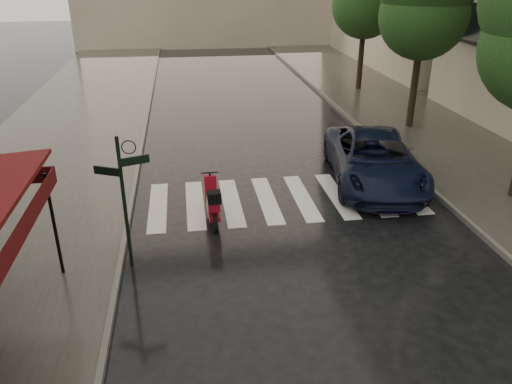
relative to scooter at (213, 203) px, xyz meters
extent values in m
plane|color=black|center=(-0.80, -4.86, -0.54)|extent=(120.00, 120.00, 0.00)
cube|color=#38332D|center=(-5.30, 7.14, -0.48)|extent=(6.00, 60.00, 0.12)
cube|color=#38332D|center=(9.45, 7.14, -0.48)|extent=(5.50, 60.00, 0.12)
cube|color=#595651|center=(-2.25, 7.14, -0.47)|extent=(0.12, 60.00, 0.16)
cube|color=#595651|center=(6.65, 7.14, -0.47)|extent=(0.12, 60.00, 0.16)
cube|color=silver|center=(-1.50, 1.14, -0.54)|extent=(0.50, 3.20, 0.01)
cube|color=silver|center=(-0.45, 1.14, -0.54)|extent=(0.50, 3.20, 0.01)
cube|color=silver|center=(0.60, 1.14, -0.54)|extent=(0.50, 3.20, 0.01)
cube|color=silver|center=(1.65, 1.14, -0.54)|extent=(0.50, 3.20, 0.01)
cube|color=silver|center=(2.70, 1.14, -0.54)|extent=(0.50, 3.20, 0.01)
cube|color=silver|center=(3.75, 1.14, -0.54)|extent=(0.50, 3.20, 0.01)
cube|color=silver|center=(4.80, 1.14, -0.54)|extent=(0.50, 3.20, 0.01)
cube|color=silver|center=(5.85, 1.14, -0.54)|extent=(0.50, 3.20, 0.01)
cube|color=#4B0A0E|center=(-3.32, -5.36, 1.81)|extent=(0.04, 7.00, 0.35)
cylinder|color=black|center=(-3.45, -2.11, 0.75)|extent=(0.07, 0.07, 2.35)
cylinder|color=black|center=(-2.00, -1.86, 1.01)|extent=(0.08, 0.08, 3.10)
cube|color=black|center=(-1.70, -1.86, 2.01)|extent=(0.62, 0.26, 0.18)
cube|color=black|center=(-2.28, -1.86, 1.81)|extent=(0.56, 0.29, 0.18)
cylinder|color=black|center=(8.70, 7.14, 1.82)|extent=(0.28, 0.28, 4.48)
sphere|color=#153714|center=(8.70, 7.14, 3.98)|extent=(3.40, 3.40, 3.40)
cylinder|color=black|center=(8.90, 14.14, 1.76)|extent=(0.28, 0.28, 4.37)
sphere|color=#153714|center=(8.90, 14.14, 3.87)|extent=(3.40, 3.40, 3.40)
cylinder|color=black|center=(0.02, -0.58, -0.30)|extent=(0.12, 0.50, 0.49)
cylinder|color=black|center=(-0.02, 0.71, -0.30)|extent=(0.12, 0.50, 0.49)
cube|color=maroon|center=(0.00, 0.09, -0.21)|extent=(0.33, 1.35, 0.10)
cube|color=maroon|center=(0.00, -0.17, 0.09)|extent=(0.33, 0.58, 0.29)
cube|color=maroon|center=(-0.02, 0.55, 0.18)|extent=(0.33, 0.13, 0.77)
cylinder|color=black|center=(-0.02, 0.66, 0.61)|extent=(0.47, 0.05, 0.04)
cube|color=black|center=(0.02, -0.55, 0.43)|extent=(0.34, 0.32, 0.29)
imported|color=black|center=(5.15, 1.96, 0.22)|extent=(3.37, 5.85, 1.53)
camera|label=1|loc=(-0.61, -11.87, 5.73)|focal=35.00mm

